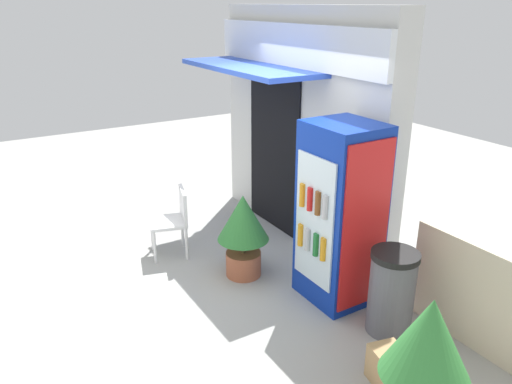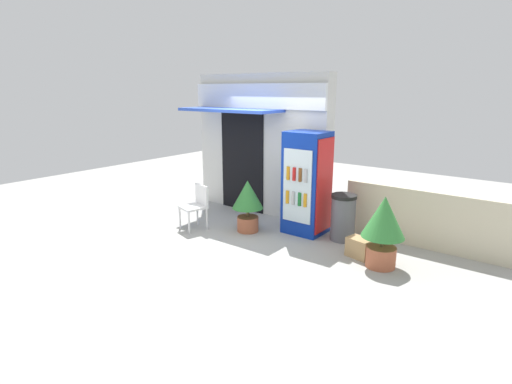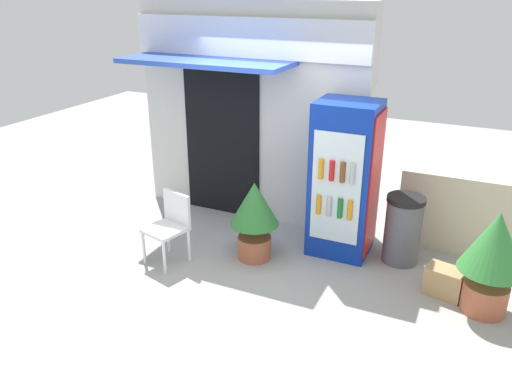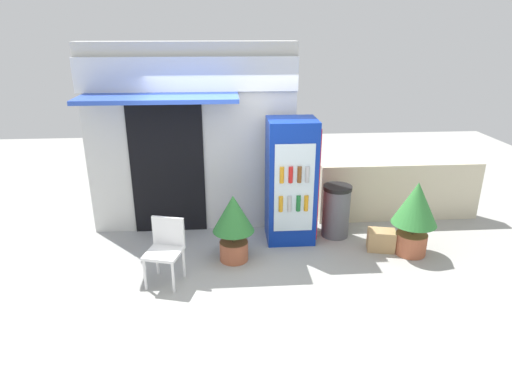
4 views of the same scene
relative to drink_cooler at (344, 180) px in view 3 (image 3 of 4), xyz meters
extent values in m
plane|color=#A3A39E|center=(-0.89, -0.90, -0.95)|extent=(16.00, 16.00, 0.00)
cube|color=silver|center=(-1.51, 0.61, 0.53)|extent=(3.26, 0.33, 2.96)
cube|color=white|center=(-1.51, 0.40, 1.55)|extent=(3.26, 0.08, 0.50)
cube|color=blue|center=(-1.90, 0.04, 1.27)|extent=(2.22, 0.81, 0.06)
cube|color=black|center=(-1.90, 0.43, 0.13)|extent=(1.15, 0.03, 2.18)
cube|color=#0C2D9E|center=(-0.01, 0.01, 0.00)|extent=(0.72, 0.64, 1.91)
cube|color=silver|center=(-0.01, -0.33, 0.00)|extent=(0.58, 0.02, 1.34)
cube|color=red|center=(0.36, 0.01, 0.00)|extent=(0.02, 0.58, 1.72)
cylinder|color=orange|center=(-0.20, -0.34, -0.22)|extent=(0.06, 0.06, 0.24)
cylinder|color=#B2B2B7|center=(-0.07, -0.34, -0.22)|extent=(0.06, 0.06, 0.24)
cylinder|color=#196B2D|center=(0.06, -0.34, -0.22)|extent=(0.06, 0.06, 0.24)
cylinder|color=orange|center=(0.18, -0.34, -0.22)|extent=(0.06, 0.06, 0.24)
cylinder|color=orange|center=(-0.19, -0.34, 0.22)|extent=(0.06, 0.06, 0.24)
cylinder|color=red|center=(-0.07, -0.34, 0.22)|extent=(0.06, 0.06, 0.24)
cylinder|color=brown|center=(0.06, -0.34, 0.22)|extent=(0.06, 0.06, 0.24)
cylinder|color=#B2B2B7|center=(0.17, -0.34, 0.22)|extent=(0.06, 0.06, 0.24)
cylinder|color=white|center=(-2.05, -1.31, -0.74)|extent=(0.04, 0.04, 0.42)
cylinder|color=white|center=(-1.68, -1.42, -0.74)|extent=(0.04, 0.04, 0.42)
cylinder|color=white|center=(-1.95, -0.94, -0.74)|extent=(0.04, 0.04, 0.42)
cylinder|color=white|center=(-1.58, -1.04, -0.74)|extent=(0.04, 0.04, 0.42)
cube|color=white|center=(-1.82, -1.18, -0.51)|extent=(0.53, 0.54, 0.04)
cube|color=white|center=(-1.76, -0.99, -0.30)|extent=(0.43, 0.15, 0.39)
cylinder|color=#AD5B3D|center=(-0.90, -0.63, -0.81)|extent=(0.41, 0.41, 0.29)
cylinder|color=brown|center=(-0.90, -0.63, -0.58)|extent=(0.05, 0.05, 0.17)
cone|color=#2D7533|center=(-0.90, -0.63, -0.23)|extent=(0.59, 0.59, 0.53)
cylinder|color=#AD5B3D|center=(1.71, -0.64, -0.79)|extent=(0.45, 0.45, 0.32)
cylinder|color=brown|center=(1.71, -0.64, -0.55)|extent=(0.05, 0.05, 0.17)
cone|color=#388C3D|center=(1.71, -0.64, -0.15)|extent=(0.65, 0.65, 0.63)
cylinder|color=#595960|center=(0.74, 0.04, -0.56)|extent=(0.43, 0.43, 0.78)
cylinder|color=black|center=(0.74, 0.04, -0.14)|extent=(0.45, 0.45, 0.06)
cube|color=tan|center=(1.31, -0.50, -0.79)|extent=(0.45, 0.34, 0.32)
camera|label=1|loc=(3.52, -3.14, 2.03)|focal=34.81mm
camera|label=2|loc=(3.66, -6.33, 1.70)|focal=28.24mm
camera|label=3|loc=(1.43, -5.62, 2.20)|focal=35.66mm
camera|label=4|loc=(-1.01, -6.25, 2.21)|focal=30.89mm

